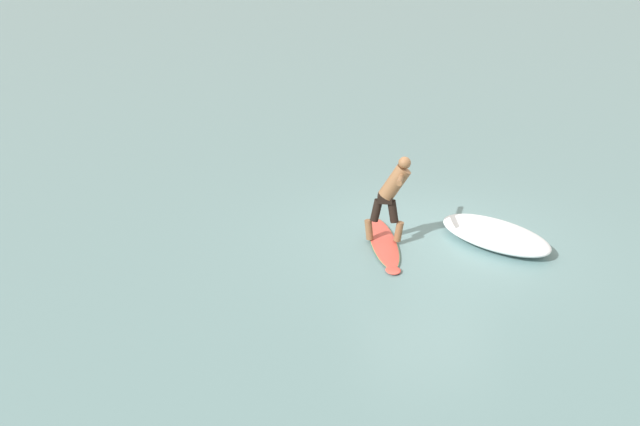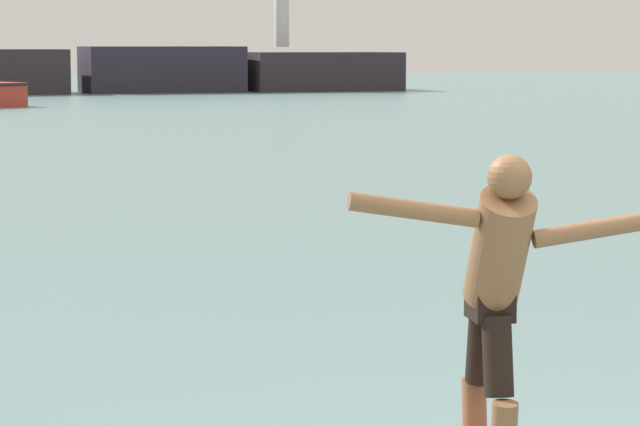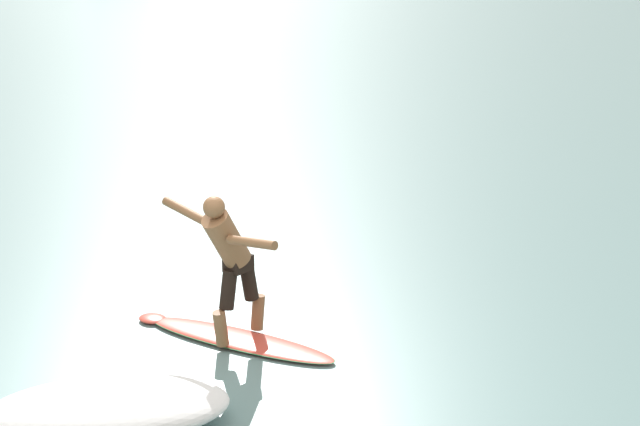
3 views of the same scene
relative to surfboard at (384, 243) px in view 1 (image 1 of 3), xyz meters
name	(u,v)px [view 1 (image 1 of 3)]	position (x,y,z in m)	size (l,w,h in m)	color
ground_plane	(433,237)	(0.30, -0.94, -0.03)	(200.00, 200.00, 0.00)	slate
surfboard	(384,243)	(0.00, 0.00, 0.00)	(2.39, 0.57, 0.20)	#E14C3E
surfer	(392,192)	(0.02, -0.12, 0.97)	(1.55, 0.81, 1.59)	brown
wave_foam_at_tail	(495,234)	(0.04, -2.01, 0.14)	(2.37, 2.27, 0.35)	white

